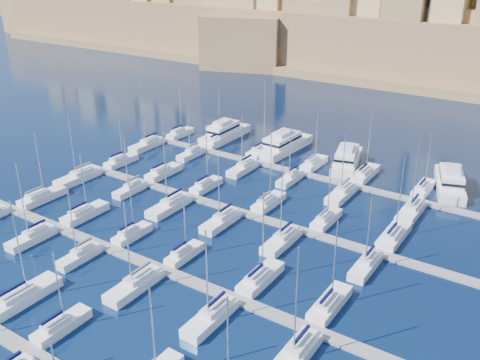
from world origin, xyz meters
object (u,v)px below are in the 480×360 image
Objects in this scene: sailboat_2 at (24,296)px; motor_yacht_d at (450,181)px; motor_yacht_a at (224,132)px; motor_yacht_b at (283,144)px; motor_yacht_c at (347,159)px.

motor_yacht_d is (39.09, 69.13, 0.96)m from sailboat_2.
motor_yacht_a and motor_yacht_d have the same top height.
motor_yacht_d is (37.99, -0.85, 0.00)m from motor_yacht_b.
motor_yacht_c is 21.78m from motor_yacht_d.
sailboat_2 is at bearing -119.49° from motor_yacht_d.
motor_yacht_b is (1.10, 69.98, 0.96)m from sailboat_2.
motor_yacht_b is at bearing 178.72° from motor_yacht_d.
motor_yacht_a is 0.90× the size of motor_yacht_b.
motor_yacht_a is 0.97× the size of motor_yacht_d.
motor_yacht_b is at bearing 89.10° from sailboat_2.
motor_yacht_b is 16.23m from motor_yacht_c.
motor_yacht_c and motor_yacht_d have the same top height.
motor_yacht_d is at bearing -0.08° from motor_yacht_a.
motor_yacht_a is (-15.29, 69.21, 0.96)m from sailboat_2.
motor_yacht_a is 16.41m from motor_yacht_b.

